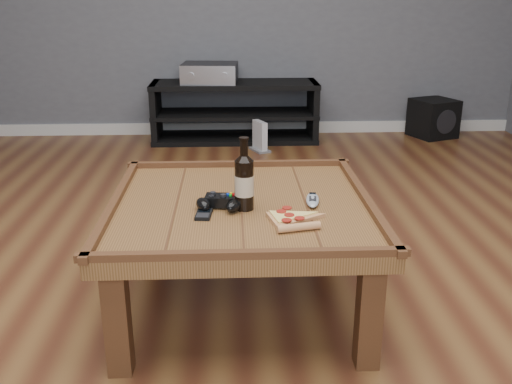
{
  "coord_description": "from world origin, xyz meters",
  "views": [
    {
      "loc": [
        -0.03,
        -2.07,
        1.23
      ],
      "look_at": [
        0.05,
        -0.08,
        0.52
      ],
      "focal_mm": 40.0,
      "sensor_mm": 36.0,
      "label": 1
    }
  ],
  "objects_px": {
    "beer_bottle": "(244,181)",
    "smartphone": "(204,214)",
    "pizza_slice": "(291,219)",
    "remote_control": "(313,200)",
    "game_controller": "(219,203)",
    "subwoofer": "(433,118)",
    "coffee_table": "(241,217)",
    "av_receiver": "(210,73)",
    "game_console": "(260,137)",
    "media_console": "(235,112)"
  },
  "relations": [
    {
      "from": "game_controller",
      "to": "game_console",
      "type": "height_order",
      "value": "game_controller"
    },
    {
      "from": "smartphone",
      "to": "coffee_table",
      "type": "bearing_deg",
      "value": 48.87
    },
    {
      "from": "coffee_table",
      "to": "media_console",
      "type": "distance_m",
      "value": 2.75
    },
    {
      "from": "coffee_table",
      "to": "subwoofer",
      "type": "xyz_separation_m",
      "value": [
        1.75,
        2.8,
        -0.23
      ]
    },
    {
      "from": "subwoofer",
      "to": "beer_bottle",
      "type": "bearing_deg",
      "value": -142.81
    },
    {
      "from": "beer_bottle",
      "to": "remote_control",
      "type": "relative_size",
      "value": 1.64
    },
    {
      "from": "coffee_table",
      "to": "pizza_slice",
      "type": "distance_m",
      "value": 0.27
    },
    {
      "from": "game_controller",
      "to": "remote_control",
      "type": "distance_m",
      "value": 0.36
    },
    {
      "from": "av_receiver",
      "to": "game_console",
      "type": "distance_m",
      "value": 0.71
    },
    {
      "from": "game_controller",
      "to": "remote_control",
      "type": "bearing_deg",
      "value": 15.67
    },
    {
      "from": "media_console",
      "to": "subwoofer",
      "type": "distance_m",
      "value": 1.75
    },
    {
      "from": "av_receiver",
      "to": "beer_bottle",
      "type": "bearing_deg",
      "value": -81.1
    },
    {
      "from": "remote_control",
      "to": "av_receiver",
      "type": "relative_size",
      "value": 0.35
    },
    {
      "from": "coffee_table",
      "to": "pizza_slice",
      "type": "relative_size",
      "value": 3.37
    },
    {
      "from": "game_controller",
      "to": "remote_control",
      "type": "relative_size",
      "value": 1.19
    },
    {
      "from": "coffee_table",
      "to": "game_controller",
      "type": "bearing_deg",
      "value": -141.99
    },
    {
      "from": "av_receiver",
      "to": "subwoofer",
      "type": "height_order",
      "value": "av_receiver"
    },
    {
      "from": "subwoofer",
      "to": "game_controller",
      "type": "bearing_deg",
      "value": -144.17
    },
    {
      "from": "av_receiver",
      "to": "subwoofer",
      "type": "relative_size",
      "value": 1.12
    },
    {
      "from": "beer_bottle",
      "to": "smartphone",
      "type": "bearing_deg",
      "value": -156.66
    },
    {
      "from": "coffee_table",
      "to": "smartphone",
      "type": "relative_size",
      "value": 9.72
    },
    {
      "from": "coffee_table",
      "to": "pizza_slice",
      "type": "bearing_deg",
      "value": -49.32
    },
    {
      "from": "coffee_table",
      "to": "remote_control",
      "type": "height_order",
      "value": "coffee_table"
    },
    {
      "from": "remote_control",
      "to": "beer_bottle",
      "type": "bearing_deg",
      "value": -160.99
    },
    {
      "from": "smartphone",
      "to": "game_console",
      "type": "height_order",
      "value": "smartphone"
    },
    {
      "from": "pizza_slice",
      "to": "smartphone",
      "type": "height_order",
      "value": "pizza_slice"
    },
    {
      "from": "pizza_slice",
      "to": "smartphone",
      "type": "xyz_separation_m",
      "value": [
        -0.31,
        0.07,
        -0.0
      ]
    },
    {
      "from": "av_receiver",
      "to": "game_console",
      "type": "xyz_separation_m",
      "value": [
        0.4,
        -0.36,
        -0.47
      ]
    },
    {
      "from": "coffee_table",
      "to": "beer_bottle",
      "type": "xyz_separation_m",
      "value": [
        0.01,
        -0.07,
        0.17
      ]
    },
    {
      "from": "pizza_slice",
      "to": "av_receiver",
      "type": "bearing_deg",
      "value": 84.54
    },
    {
      "from": "pizza_slice",
      "to": "coffee_table",
      "type": "bearing_deg",
      "value": 117.94
    },
    {
      "from": "coffee_table",
      "to": "av_receiver",
      "type": "relative_size",
      "value": 2.16
    },
    {
      "from": "pizza_slice",
      "to": "remote_control",
      "type": "relative_size",
      "value": 1.82
    },
    {
      "from": "media_console",
      "to": "pizza_slice",
      "type": "height_order",
      "value": "media_console"
    },
    {
      "from": "coffee_table",
      "to": "game_controller",
      "type": "xyz_separation_m",
      "value": [
        -0.08,
        -0.06,
        0.08
      ]
    },
    {
      "from": "media_console",
      "to": "pizza_slice",
      "type": "relative_size",
      "value": 4.58
    },
    {
      "from": "smartphone",
      "to": "game_controller",
      "type": "bearing_deg",
      "value": 55.08
    },
    {
      "from": "smartphone",
      "to": "subwoofer",
      "type": "relative_size",
      "value": 0.25
    },
    {
      "from": "media_console",
      "to": "pizza_slice",
      "type": "bearing_deg",
      "value": -86.67
    },
    {
      "from": "media_console",
      "to": "game_controller",
      "type": "relative_size",
      "value": 7.02
    },
    {
      "from": "beer_bottle",
      "to": "smartphone",
      "type": "xyz_separation_m",
      "value": [
        -0.15,
        -0.06,
        -0.1
      ]
    },
    {
      "from": "media_console",
      "to": "smartphone",
      "type": "bearing_deg",
      "value": -92.77
    },
    {
      "from": "media_console",
      "to": "av_receiver",
      "type": "height_order",
      "value": "av_receiver"
    },
    {
      "from": "coffee_table",
      "to": "beer_bottle",
      "type": "bearing_deg",
      "value": -80.65
    },
    {
      "from": "coffee_table",
      "to": "game_console",
      "type": "bearing_deg",
      "value": 85.32
    },
    {
      "from": "beer_bottle",
      "to": "game_controller",
      "type": "distance_m",
      "value": 0.13
    },
    {
      "from": "beer_bottle",
      "to": "game_console",
      "type": "height_order",
      "value": "beer_bottle"
    },
    {
      "from": "media_console",
      "to": "av_receiver",
      "type": "relative_size",
      "value": 2.93
    },
    {
      "from": "media_console",
      "to": "game_controller",
      "type": "bearing_deg",
      "value": -91.68
    },
    {
      "from": "game_controller",
      "to": "subwoofer",
      "type": "bearing_deg",
      "value": 64.72
    }
  ]
}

